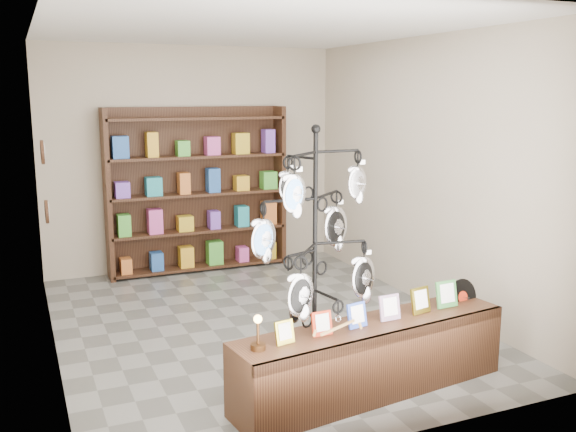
% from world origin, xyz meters
% --- Properties ---
extents(ground, '(5.00, 5.00, 0.00)m').
position_xyz_m(ground, '(0.00, 0.00, 0.00)').
color(ground, slate).
rests_on(ground, ground).
extents(room_envelope, '(5.00, 5.00, 5.00)m').
position_xyz_m(room_envelope, '(0.00, 0.00, 1.85)').
color(room_envelope, '#ADA08B').
rests_on(room_envelope, ground).
extents(display_tree, '(1.15, 1.15, 2.15)m').
position_xyz_m(display_tree, '(-0.17, -1.71, 1.24)').
color(display_tree, black).
rests_on(display_tree, ground).
extents(front_shelf, '(2.43, 0.79, 0.84)m').
position_xyz_m(front_shelf, '(0.29, -1.84, 0.30)').
color(front_shelf, black).
rests_on(front_shelf, ground).
extents(back_shelving, '(2.42, 0.36, 2.20)m').
position_xyz_m(back_shelving, '(0.00, 2.30, 1.03)').
color(back_shelving, black).
rests_on(back_shelving, ground).
extents(wall_clocks, '(0.03, 0.24, 0.84)m').
position_xyz_m(wall_clocks, '(-1.97, 0.80, 1.50)').
color(wall_clocks, black).
rests_on(wall_clocks, ground).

